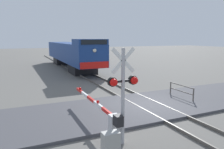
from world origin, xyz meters
The scene contains 8 objects.
ground_plane centered at (0.00, 0.00, 0.00)m, with size 160.00×160.00×0.00m, color #605E59.
rail_track_left centered at (-0.72, 0.00, 0.07)m, with size 0.08×80.00×0.15m, color #59544C.
rail_track_right centered at (0.72, 0.00, 0.07)m, with size 0.08×80.00×0.15m, color #59544C.
road_surface centered at (0.00, 0.00, 0.07)m, with size 36.00×5.00×0.14m, color #47474C.
locomotive centered at (0.00, 17.88, 2.03)m, with size 3.04×18.32×3.86m.
crossing_signal centered at (-3.43, -3.43, 2.22)m, with size 1.18×0.33×3.65m.
crossing_gate centered at (-3.66, -2.42, 0.75)m, with size 0.36×5.71×1.20m.
guard_railing centered at (2.86, 0.41, 0.61)m, with size 0.08×2.20×0.95m.
Camera 1 is at (-6.99, -10.25, 3.97)m, focal length 34.68 mm.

